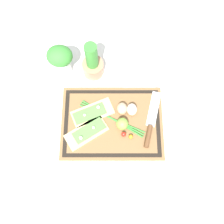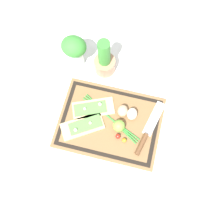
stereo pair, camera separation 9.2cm
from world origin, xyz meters
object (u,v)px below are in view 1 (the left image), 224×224
(pizza_slice_near, at_px, (87,132))
(cherry_tomato_red, at_px, (124,134))
(cherry_tomato_yellow, at_px, (131,137))
(sauce_jar, at_px, (149,51))
(egg_pink, at_px, (132,109))
(herb_glass, at_px, (61,59))
(egg_brown, at_px, (122,108))
(pizza_slice_far, at_px, (92,113))
(knife, at_px, (150,128))
(herb_pot, at_px, (92,64))
(lime, at_px, (122,124))

(pizza_slice_near, bearing_deg, cherry_tomato_red, -3.67)
(cherry_tomato_yellow, distance_m, sauce_jar, 0.43)
(cherry_tomato_yellow, bearing_deg, egg_pink, 86.79)
(cherry_tomato_yellow, bearing_deg, herb_glass, 132.92)
(egg_brown, xyz_separation_m, cherry_tomato_red, (0.01, -0.12, -0.01))
(cherry_tomato_red, xyz_separation_m, sauce_jar, (0.13, 0.40, 0.02))
(pizza_slice_far, bearing_deg, knife, -15.62)
(herb_glass, bearing_deg, pizza_slice_near, -69.20)
(pizza_slice_far, xyz_separation_m, cherry_tomato_red, (0.14, -0.10, 0.01))
(sauce_jar, xyz_separation_m, herb_glass, (-0.41, -0.08, 0.06))
(cherry_tomato_yellow, relative_size, herb_pot, 0.09)
(herb_pot, xyz_separation_m, herb_glass, (-0.14, 0.00, 0.03))
(lime, xyz_separation_m, herb_pot, (-0.13, 0.28, 0.03))
(egg_pink, distance_m, cherry_tomato_red, 0.12)
(lime, bearing_deg, herb_glass, 134.27)
(egg_pink, height_order, herb_glass, herb_glass)
(pizza_slice_far, distance_m, knife, 0.27)
(pizza_slice_near, height_order, cherry_tomato_red, pizza_slice_near)
(herb_glass, bearing_deg, sauce_jar, 10.94)
(knife, height_order, herb_pot, herb_pot)
(cherry_tomato_yellow, bearing_deg, pizza_slice_near, 173.83)
(pizza_slice_near, height_order, cherry_tomato_yellow, pizza_slice_near)
(pizza_slice_far, xyz_separation_m, herb_glass, (-0.14, 0.22, 0.09))
(pizza_slice_near, bearing_deg, egg_pink, 26.86)
(pizza_slice_near, height_order, sauce_jar, sauce_jar)
(egg_pink, xyz_separation_m, sauce_jar, (0.09, 0.29, 0.01))
(cherry_tomato_red, xyz_separation_m, cherry_tomato_yellow, (0.03, -0.01, -0.00))
(herb_pot, bearing_deg, pizza_slice_far, -90.42)
(cherry_tomato_red, relative_size, herb_glass, 0.12)
(herb_pot, relative_size, herb_glass, 1.18)
(knife, xyz_separation_m, cherry_tomato_yellow, (-0.09, -0.04, 0.00))
(pizza_slice_far, bearing_deg, herb_glass, 121.87)
(pizza_slice_far, height_order, sauce_jar, sauce_jar)
(pizza_slice_near, xyz_separation_m, pizza_slice_far, (0.02, 0.09, 0.00))
(egg_pink, xyz_separation_m, herb_pot, (-0.18, 0.21, 0.03))
(egg_pink, distance_m, cherry_tomato_yellow, 0.12)
(egg_pink, bearing_deg, sauce_jar, 72.98)
(pizza_slice_near, bearing_deg, pizza_slice_far, 77.81)
(pizza_slice_near, relative_size, cherry_tomato_red, 9.18)
(lime, xyz_separation_m, cherry_tomato_red, (0.01, -0.04, -0.02))
(herb_glass, bearing_deg, cherry_tomato_yellow, -47.08)
(pizza_slice_near, xyz_separation_m, egg_brown, (0.16, 0.11, 0.02))
(pizza_slice_near, relative_size, egg_pink, 3.71)
(herb_pot, distance_m, herb_glass, 0.14)
(knife, distance_m, cherry_tomato_yellow, 0.09)
(sauce_jar, bearing_deg, egg_brown, -114.76)
(herb_pot, bearing_deg, herb_glass, 178.11)
(pizza_slice_near, bearing_deg, egg_brown, 34.01)
(pizza_slice_far, relative_size, herb_glass, 1.11)
(pizza_slice_far, height_order, knife, pizza_slice_far)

